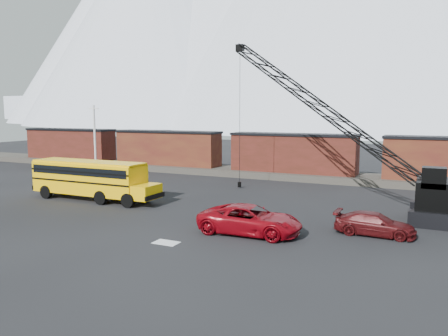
# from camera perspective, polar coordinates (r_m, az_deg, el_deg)

# --- Properties ---
(ground) EXTENTS (160.00, 160.00, 0.00)m
(ground) POSITION_cam_1_polar(r_m,az_deg,el_deg) (28.11, -3.96, -7.43)
(ground) COLOR black
(ground) RESTS_ON ground
(gravel_berm) EXTENTS (120.00, 5.00, 0.70)m
(gravel_berm) POSITION_cam_1_polar(r_m,az_deg,el_deg) (48.08, 8.97, -0.91)
(gravel_berm) COLOR #49453C
(gravel_berm) RESTS_ON ground
(boxcar_west_far) EXTENTS (13.70, 3.10, 4.17)m
(boxcar_west_far) POSITION_cam_1_polar(r_m,az_deg,el_deg) (64.52, -19.42, 3.00)
(boxcar_west_far) COLOR #571E18
(boxcar_west_far) RESTS_ON gravel_berm
(boxcar_west_near) EXTENTS (13.70, 3.10, 4.17)m
(boxcar_west_near) POSITION_cam_1_polar(r_m,az_deg,el_deg) (54.48, -7.35, 2.63)
(boxcar_west_near) COLOR #471614
(boxcar_west_near) RESTS_ON gravel_berm
(boxcar_mid) EXTENTS (13.70, 3.10, 4.17)m
(boxcar_mid) POSITION_cam_1_polar(r_m,az_deg,el_deg) (47.80, 9.03, 1.96)
(boxcar_mid) COLOR #571E18
(boxcar_mid) RESTS_ON gravel_berm
(utility_pole) EXTENTS (1.40, 0.24, 8.00)m
(utility_pole) POSITION_cam_1_polar(r_m,az_deg,el_deg) (56.05, -16.53, 3.94)
(utility_pole) COLOR silver
(utility_pole) RESTS_ON ground
(snow_patch) EXTENTS (1.40, 0.90, 0.02)m
(snow_patch) POSITION_cam_1_polar(r_m,az_deg,el_deg) (24.57, -7.56, -9.64)
(snow_patch) COLOR silver
(snow_patch) RESTS_ON ground
(school_bus) EXTENTS (11.65, 2.65, 3.19)m
(school_bus) POSITION_cam_1_polar(r_m,az_deg,el_deg) (37.12, -16.85, -1.30)
(school_bus) COLOR #FBB805
(school_bus) RESTS_ON ground
(red_pickup) EXTENTS (6.22, 3.05, 1.70)m
(red_pickup) POSITION_cam_1_polar(r_m,az_deg,el_deg) (25.93, 3.43, -6.75)
(red_pickup) COLOR maroon
(red_pickup) RESTS_ON ground
(maroon_suv) EXTENTS (4.58, 1.86, 1.33)m
(maroon_suv) POSITION_cam_1_polar(r_m,az_deg,el_deg) (27.12, 19.07, -6.93)
(maroon_suv) COLOR #450C0E
(maroon_suv) RESTS_ON ground
(crawler_crane) EXTENTS (21.07, 8.98, 13.45)m
(crawler_crane) POSITION_cam_1_polar(r_m,az_deg,el_deg) (35.13, 12.43, 7.81)
(crawler_crane) COLOR black
(crawler_crane) RESTS_ON ground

